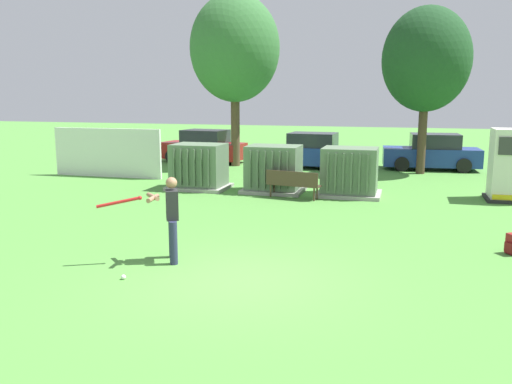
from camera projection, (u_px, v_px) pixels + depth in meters
The scene contains 13 objects.
ground_plane at pixel (240, 280), 9.92m from camera, with size 96.00×96.00×0.00m, color #51933D.
fence_panel at pixel (107, 153), 22.06m from camera, with size 4.80×0.12×2.00m, color white.
transformer_west at pixel (199, 167), 19.34m from camera, with size 2.10×1.70×1.62m.
transformer_mid_west at pixel (274, 169), 18.71m from camera, with size 2.10×1.70×1.62m.
transformer_mid_east at pixel (350, 172), 18.00m from camera, with size 2.10×1.70×1.62m.
park_bench at pixel (293, 183), 17.51m from camera, with size 1.84×0.73×0.92m.
batter at pixel (169, 215), 10.87m from camera, with size 1.54×0.98×1.74m.
sports_ball at pixel (123, 277), 9.93m from camera, with size 0.09×0.09×0.09m, color white.
tree_left at pixel (235, 49), 24.73m from camera, with size 4.15×4.15×7.93m.
tree_center_left at pixel (426, 60), 22.30m from camera, with size 3.64×3.64×6.96m.
parked_car_leftmost at pixel (203, 147), 26.92m from camera, with size 4.36×2.27×1.62m.
parked_car_left_of_center at pixel (310, 152), 24.86m from camera, with size 4.30×2.12×1.62m.
parked_car_right_of_center at pixel (432, 153), 24.25m from camera, with size 4.31×2.15×1.62m.
Camera 1 is at (2.83, -9.04, 3.38)m, focal length 37.69 mm.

